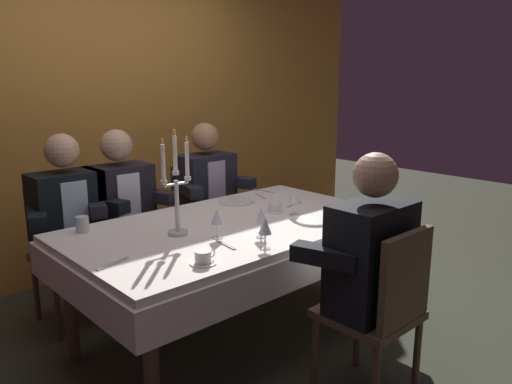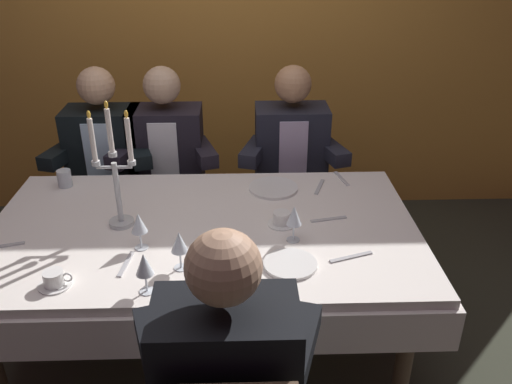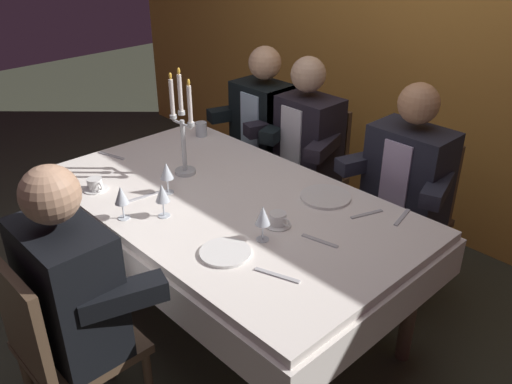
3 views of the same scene
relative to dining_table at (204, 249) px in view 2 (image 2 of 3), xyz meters
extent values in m
plane|color=#35382A|center=(0.00, 0.00, -0.62)|extent=(12.00, 12.00, 0.00)
cube|color=gold|center=(0.00, 1.66, 0.73)|extent=(6.00, 0.12, 2.70)
cube|color=white|center=(0.00, 0.00, 0.10)|extent=(1.90, 1.10, 0.04)
cube|color=white|center=(0.00, 0.00, -0.01)|extent=(1.94, 1.14, 0.18)
cylinder|color=brown|center=(0.83, -0.43, -0.27)|extent=(0.07, 0.07, 0.70)
cylinder|color=brown|center=(-0.83, 0.43, -0.27)|extent=(0.07, 0.07, 0.70)
cylinder|color=brown|center=(0.83, 0.43, -0.27)|extent=(0.07, 0.07, 0.70)
cylinder|color=silver|center=(-0.36, 0.03, 0.13)|extent=(0.11, 0.11, 0.02)
cylinder|color=silver|center=(-0.36, 0.03, 0.28)|extent=(0.02, 0.02, 0.28)
cylinder|color=silver|center=(-0.36, 0.03, 0.46)|extent=(0.04, 0.04, 0.02)
cylinder|color=white|center=(-0.36, 0.03, 0.56)|extent=(0.02, 0.02, 0.19)
ellipsoid|color=yellow|center=(-0.36, 0.03, 0.67)|extent=(0.02, 0.02, 0.03)
cylinder|color=silver|center=(-0.33, 0.03, 0.40)|extent=(0.07, 0.01, 0.01)
cylinder|color=silver|center=(-0.29, 0.03, 0.42)|extent=(0.04, 0.04, 0.02)
cylinder|color=white|center=(-0.29, 0.03, 0.52)|extent=(0.02, 0.02, 0.19)
ellipsoid|color=yellow|center=(-0.29, 0.03, 0.63)|extent=(0.02, 0.02, 0.03)
cylinder|color=silver|center=(-0.40, 0.03, 0.40)|extent=(0.07, 0.01, 0.01)
cylinder|color=silver|center=(-0.44, 0.03, 0.42)|extent=(0.04, 0.04, 0.02)
cylinder|color=white|center=(-0.44, 0.03, 0.52)|extent=(0.02, 0.02, 0.19)
ellipsoid|color=yellow|center=(-0.44, 0.03, 0.63)|extent=(0.02, 0.02, 0.03)
cylinder|color=white|center=(0.36, -0.31, 0.13)|extent=(0.21, 0.21, 0.01)
cylinder|color=white|center=(0.33, 0.36, 0.13)|extent=(0.25, 0.25, 0.01)
cylinder|color=silver|center=(-0.25, -0.17, 0.12)|extent=(0.06, 0.06, 0.00)
cylinder|color=silver|center=(-0.25, -0.17, 0.16)|extent=(0.01, 0.01, 0.07)
cone|color=silver|center=(-0.25, -0.17, 0.24)|extent=(0.07, 0.07, 0.08)
cylinder|color=#E0D172|center=(-0.25, -0.17, 0.22)|extent=(0.04, 0.04, 0.03)
cylinder|color=silver|center=(0.39, -0.13, 0.12)|extent=(0.06, 0.06, 0.00)
cylinder|color=silver|center=(0.39, -0.13, 0.16)|extent=(0.01, 0.01, 0.07)
cone|color=silver|center=(0.39, -0.13, 0.24)|extent=(0.07, 0.07, 0.08)
cylinder|color=#E0D172|center=(0.39, -0.13, 0.22)|extent=(0.04, 0.04, 0.03)
cylinder|color=silver|center=(-0.07, -0.32, 0.12)|extent=(0.06, 0.06, 0.00)
cylinder|color=silver|center=(-0.07, -0.32, 0.16)|extent=(0.01, 0.01, 0.07)
cone|color=silver|center=(-0.07, -0.32, 0.24)|extent=(0.07, 0.07, 0.08)
cylinder|color=#E0D172|center=(-0.07, -0.32, 0.22)|extent=(0.04, 0.04, 0.03)
cylinder|color=silver|center=(-0.18, -0.46, 0.12)|extent=(0.06, 0.06, 0.00)
cylinder|color=silver|center=(-0.18, -0.46, 0.16)|extent=(0.01, 0.01, 0.07)
cone|color=silver|center=(-0.18, -0.46, 0.24)|extent=(0.07, 0.07, 0.08)
cylinder|color=#E0D172|center=(-0.18, -0.46, 0.22)|extent=(0.04, 0.04, 0.03)
cylinder|color=silver|center=(-0.72, 0.43, 0.16)|extent=(0.07, 0.07, 0.09)
cylinder|color=white|center=(0.35, 0.01, 0.12)|extent=(0.12, 0.12, 0.01)
cylinder|color=white|center=(0.35, 0.01, 0.15)|extent=(0.08, 0.08, 0.05)
torus|color=white|center=(0.40, 0.01, 0.15)|extent=(0.04, 0.01, 0.04)
cylinder|color=white|center=(-0.53, -0.41, 0.12)|extent=(0.12, 0.12, 0.01)
cylinder|color=white|center=(-0.53, -0.41, 0.15)|extent=(0.08, 0.08, 0.05)
torus|color=white|center=(-0.48, -0.41, 0.15)|extent=(0.04, 0.01, 0.04)
cube|color=#B7B7BC|center=(-0.29, -0.29, 0.12)|extent=(0.04, 0.17, 0.01)
cube|color=#B7B7BC|center=(-0.83, -0.14, 0.12)|extent=(0.19, 0.07, 0.01)
cube|color=#B7B7BC|center=(0.57, 0.04, 0.12)|extent=(0.17, 0.05, 0.01)
cube|color=#B7B7BC|center=(0.57, 0.37, 0.12)|extent=(0.07, 0.17, 0.01)
cube|color=#B7B7BC|center=(0.61, -0.26, 0.12)|extent=(0.19, 0.08, 0.01)
cube|color=#B7B7BC|center=(0.70, 0.46, 0.12)|extent=(0.05, 0.17, 0.01)
cylinder|color=brown|center=(-0.81, 0.70, -0.41)|extent=(0.04, 0.04, 0.42)
cylinder|color=brown|center=(-0.45, 0.70, -0.41)|extent=(0.04, 0.04, 0.42)
cylinder|color=brown|center=(-0.81, 1.06, -0.41)|extent=(0.04, 0.04, 0.42)
cylinder|color=brown|center=(-0.45, 1.06, -0.41)|extent=(0.04, 0.04, 0.42)
cube|color=brown|center=(-0.63, 0.88, -0.18)|extent=(0.42, 0.42, 0.04)
cube|color=brown|center=(-0.63, 1.07, 0.06)|extent=(0.38, 0.04, 0.44)
cube|color=black|center=(-0.63, 0.88, 0.11)|extent=(0.42, 0.26, 0.54)
cube|color=#B0D2E9|center=(-0.63, 0.75, 0.14)|extent=(0.16, 0.01, 0.40)
sphere|color=tan|center=(-0.63, 0.88, 0.51)|extent=(0.21, 0.21, 0.21)
cube|color=black|center=(-0.85, 0.78, 0.15)|extent=(0.19, 0.34, 0.08)
cube|color=black|center=(-0.41, 0.78, 0.15)|extent=(0.19, 0.34, 0.08)
cylinder|color=brown|center=(-0.44, 0.70, -0.41)|extent=(0.04, 0.04, 0.42)
cylinder|color=brown|center=(-0.08, 0.70, -0.41)|extent=(0.04, 0.04, 0.42)
cylinder|color=brown|center=(-0.44, 1.06, -0.41)|extent=(0.04, 0.04, 0.42)
cylinder|color=brown|center=(-0.08, 1.06, -0.41)|extent=(0.04, 0.04, 0.42)
cube|color=brown|center=(-0.26, 0.88, -0.18)|extent=(0.42, 0.42, 0.04)
cube|color=brown|center=(-0.26, 1.07, 0.06)|extent=(0.38, 0.04, 0.44)
cube|color=black|center=(-0.26, 0.88, 0.11)|extent=(0.42, 0.26, 0.54)
cube|color=white|center=(-0.26, 0.75, 0.14)|extent=(0.16, 0.01, 0.40)
sphere|color=#D1A985|center=(-0.26, 0.88, 0.51)|extent=(0.21, 0.21, 0.21)
cube|color=black|center=(-0.48, 0.78, 0.15)|extent=(0.19, 0.34, 0.08)
cube|color=black|center=(-0.04, 0.78, 0.15)|extent=(0.19, 0.34, 0.08)
cube|color=black|center=(0.12, -0.88, 0.11)|extent=(0.42, 0.26, 0.54)
cube|color=white|center=(0.12, -0.75, 0.14)|extent=(0.16, 0.01, 0.40)
sphere|color=tan|center=(0.12, -0.88, 0.51)|extent=(0.21, 0.21, 0.21)
cube|color=black|center=(0.34, -0.78, 0.15)|extent=(0.19, 0.34, 0.08)
cube|color=black|center=(-0.10, -0.78, 0.15)|extent=(0.19, 0.34, 0.08)
cylinder|color=brown|center=(0.29, 0.70, -0.41)|extent=(0.04, 0.04, 0.42)
cylinder|color=brown|center=(0.65, 0.70, -0.41)|extent=(0.04, 0.04, 0.42)
cylinder|color=brown|center=(0.29, 1.06, -0.41)|extent=(0.04, 0.04, 0.42)
cylinder|color=brown|center=(0.65, 1.06, -0.41)|extent=(0.04, 0.04, 0.42)
cube|color=brown|center=(0.47, 0.88, -0.18)|extent=(0.42, 0.42, 0.04)
cube|color=brown|center=(0.47, 1.07, 0.06)|extent=(0.38, 0.04, 0.44)
cube|color=#1F212D|center=(0.47, 0.88, 0.11)|extent=(0.42, 0.26, 0.54)
cube|color=#BBACCD|center=(0.47, 0.75, 0.14)|extent=(0.16, 0.01, 0.40)
sphere|color=tan|center=(0.47, 0.88, 0.51)|extent=(0.21, 0.21, 0.21)
cube|color=#1F212D|center=(0.25, 0.78, 0.15)|extent=(0.19, 0.34, 0.08)
cube|color=#1F212D|center=(0.69, 0.78, 0.15)|extent=(0.19, 0.34, 0.08)
camera|label=1|loc=(-1.80, -2.15, 0.95)|focal=34.87mm
camera|label=2|loc=(0.17, -2.04, 1.33)|focal=37.29mm
camera|label=3|loc=(1.77, -1.48, 1.38)|focal=37.61mm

